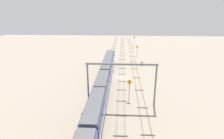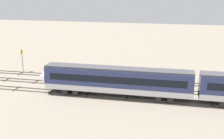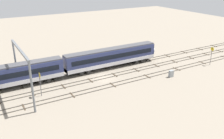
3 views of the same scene
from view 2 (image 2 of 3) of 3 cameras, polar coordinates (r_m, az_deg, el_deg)
ground_plane at (r=52.68m, az=7.26°, el=-3.89°), size 188.08×188.08×0.00m
track_near_foreground at (r=56.90m, az=7.67°, el=-2.33°), size 172.08×2.40×0.16m
track_second_near at (r=52.66m, az=7.26°, el=-3.82°), size 172.08×2.40×0.16m
track_with_train at (r=48.46m, az=6.77°, el=-5.58°), size 172.08×2.40×0.16m
speed_sign_far_trackside at (r=65.89m, az=-16.83°, el=2.34°), size 0.14×0.95×4.64m
relay_cabinet at (r=61.79m, az=-4.70°, el=-0.09°), size 1.06×0.63×1.54m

